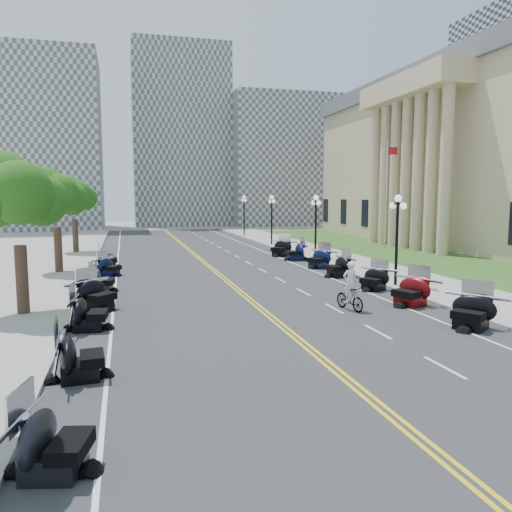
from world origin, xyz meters
TOP-DOWN VIEW (x-y plane):
  - ground at (0.00, 0.00)m, footprint 160.00×160.00m
  - road at (0.00, 10.00)m, footprint 16.00×90.00m
  - centerline_yellow_a at (-0.12, 10.00)m, footprint 0.12×90.00m
  - centerline_yellow_b at (0.12, 10.00)m, footprint 0.12×90.00m
  - edge_line_north at (6.40, 10.00)m, footprint 0.12×90.00m
  - edge_line_south at (-6.40, 10.00)m, footprint 0.12×90.00m
  - lane_dash_4 at (3.20, -8.00)m, footprint 0.12×2.00m
  - lane_dash_5 at (3.20, -4.00)m, footprint 0.12×2.00m
  - lane_dash_6 at (3.20, 0.00)m, footprint 0.12×2.00m
  - lane_dash_7 at (3.20, 4.00)m, footprint 0.12×2.00m
  - lane_dash_8 at (3.20, 8.00)m, footprint 0.12×2.00m
  - lane_dash_9 at (3.20, 12.00)m, footprint 0.12×2.00m
  - lane_dash_10 at (3.20, 16.00)m, footprint 0.12×2.00m
  - lane_dash_11 at (3.20, 20.00)m, footprint 0.12×2.00m
  - lane_dash_12 at (3.20, 24.00)m, footprint 0.12×2.00m
  - lane_dash_13 at (3.20, 28.00)m, footprint 0.12×2.00m
  - lane_dash_14 at (3.20, 32.00)m, footprint 0.12×2.00m
  - lane_dash_15 at (3.20, 36.00)m, footprint 0.12×2.00m
  - lane_dash_16 at (3.20, 40.00)m, footprint 0.12×2.00m
  - lane_dash_17 at (3.20, 44.00)m, footprint 0.12×2.00m
  - lane_dash_18 at (3.20, 48.00)m, footprint 0.12×2.00m
  - lane_dash_19 at (3.20, 52.00)m, footprint 0.12×2.00m
  - sidewalk_north at (10.50, 10.00)m, footprint 5.00×90.00m
  - sidewalk_south at (-10.50, 10.00)m, footprint 5.00×90.00m
  - lawn at (17.50, 18.00)m, footprint 9.00×60.00m
  - distant_block_a at (-18.00, 62.00)m, footprint 18.00×14.00m
  - distant_block_b at (4.00, 68.00)m, footprint 16.00×12.00m
  - distant_block_c at (22.00, 65.00)m, footprint 20.00×14.00m
  - street_lamp_2 at (8.60, 4.00)m, footprint 0.50×1.20m
  - street_lamp_3 at (8.60, 16.00)m, footprint 0.50×1.20m
  - street_lamp_4 at (8.60, 28.00)m, footprint 0.50×1.20m
  - street_lamp_5 at (8.60, 40.00)m, footprint 0.50×1.20m
  - flagpole at (18.00, 22.00)m, footprint 1.10×0.20m
  - tree_2 at (-10.00, 2.00)m, footprint 4.80×4.80m
  - tree_3 at (-10.00, 14.00)m, footprint 4.80×4.80m
  - tree_4 at (-10.00, 26.00)m, footprint 4.80×4.80m
  - motorcycle_n_4 at (6.82, -4.51)m, footprint 2.91×2.91m
  - motorcycle_n_5 at (6.81, -0.35)m, footprint 2.79×2.79m
  - motorcycle_n_6 at (7.03, 3.55)m, footprint 2.63×2.63m
  - motorcycle_n_7 at (7.01, 8.15)m, footprint 2.27×2.27m
  - motorcycle_n_8 at (7.29, 12.03)m, footprint 2.80×2.80m
  - motorcycle_n_9 at (7.13, 16.47)m, footprint 2.19×2.19m
  - motorcycle_n_10 at (6.83, 19.37)m, footprint 3.05×3.05m
  - motorcycle_s_3 at (-7.16, -11.13)m, footprint 2.31×2.31m
  - motorcycle_s_4 at (-7.09, -6.26)m, footprint 2.15×2.15m
  - motorcycle_s_5 at (-7.19, -0.98)m, footprint 2.22×2.22m
  - motorcycle_s_6 at (-7.08, 2.53)m, footprint 3.03×3.03m
  - motorcycle_s_7 at (-7.04, 6.83)m, footprint 2.16×2.16m
  - motorcycle_s_8 at (-6.80, 12.24)m, footprint 2.54×2.54m
  - motorcycle_s_9 at (-7.01, 15.85)m, footprint 2.11×2.11m
  - bicycle at (3.71, -0.49)m, footprint 0.91×1.89m
  - cyclist_rider at (3.71, -0.49)m, footprint 0.67×0.44m

SIDE VIEW (x-z plane):
  - ground at x=0.00m, z-range 0.00..0.00m
  - road at x=0.00m, z-range 0.00..0.01m
  - centerline_yellow_a at x=-0.12m, z-range 0.01..0.01m
  - centerline_yellow_b at x=0.12m, z-range 0.01..0.01m
  - edge_line_north at x=6.40m, z-range 0.01..0.01m
  - edge_line_south at x=-6.40m, z-range 0.01..0.01m
  - lane_dash_4 at x=3.20m, z-range 0.01..0.01m
  - lane_dash_5 at x=3.20m, z-range 0.01..0.01m
  - lane_dash_6 at x=3.20m, z-range 0.01..0.01m
  - lane_dash_7 at x=3.20m, z-range 0.01..0.01m
  - lane_dash_8 at x=3.20m, z-range 0.01..0.01m
  - lane_dash_9 at x=3.20m, z-range 0.01..0.01m
  - lane_dash_10 at x=3.20m, z-range 0.01..0.01m
  - lane_dash_11 at x=3.20m, z-range 0.01..0.01m
  - lane_dash_12 at x=3.20m, z-range 0.01..0.01m
  - lane_dash_13 at x=3.20m, z-range 0.01..0.01m
  - lane_dash_14 at x=3.20m, z-range 0.01..0.01m
  - lane_dash_15 at x=3.20m, z-range 0.01..0.01m
  - lane_dash_16 at x=3.20m, z-range 0.01..0.01m
  - lane_dash_17 at x=3.20m, z-range 0.01..0.01m
  - lane_dash_18 at x=3.20m, z-range 0.01..0.01m
  - lane_dash_19 at x=3.20m, z-range 0.01..0.01m
  - lawn at x=17.50m, z-range 0.00..0.10m
  - sidewalk_north at x=10.50m, z-range 0.00..0.15m
  - sidewalk_south at x=-10.50m, z-range 0.00..0.15m
  - bicycle at x=3.71m, z-range 0.00..1.10m
  - motorcycle_s_8 at x=-6.80m, z-range 0.00..1.28m
  - motorcycle_s_7 at x=-7.04m, z-range 0.00..1.32m
  - motorcycle_n_6 at x=7.03m, z-range 0.00..1.34m
  - motorcycle_s_3 at x=-7.16m, z-range 0.00..1.34m
  - motorcycle_s_4 at x=-7.09m, z-range 0.00..1.39m
  - motorcycle_s_9 at x=-7.01m, z-range 0.00..1.43m
  - motorcycle_s_5 at x=-7.19m, z-range 0.00..1.43m
  - motorcycle_n_7 at x=7.01m, z-range 0.00..1.45m
  - motorcycle_n_8 at x=7.29m, z-range 0.00..1.46m
  - motorcycle_n_4 at x=6.82m, z-range 0.00..1.47m
  - motorcycle_n_9 at x=7.13m, z-range 0.00..1.49m
  - motorcycle_n_5 at x=6.81m, z-range 0.00..1.50m
  - motorcycle_s_6 at x=-7.08m, z-range 0.00..1.50m
  - motorcycle_n_10 at x=6.83m, z-range 0.00..1.52m
  - cyclist_rider at x=3.71m, z-range 1.10..2.92m
  - street_lamp_2 at x=8.60m, z-range 0.15..5.05m
  - street_lamp_3 at x=8.60m, z-range 0.15..5.05m
  - street_lamp_4 at x=8.60m, z-range 0.15..5.05m
  - street_lamp_5 at x=8.60m, z-range 0.15..5.05m
  - tree_2 at x=-10.00m, z-range 0.15..9.35m
  - tree_3 at x=-10.00m, z-range 0.15..9.35m
  - tree_4 at x=-10.00m, z-range 0.15..9.35m
  - flagpole at x=18.00m, z-range 0.00..10.00m
  - distant_block_c at x=22.00m, z-range 0.00..22.00m
  - distant_block_a at x=-18.00m, z-range 0.00..26.00m
  - distant_block_b at x=4.00m, z-range 0.00..30.00m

